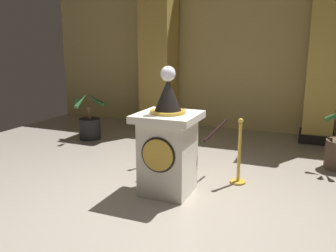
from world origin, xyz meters
name	(u,v)px	position (x,y,z in m)	size (l,w,h in m)	color
ground_plane	(170,195)	(0.00, 0.00, 0.00)	(10.48, 10.48, 0.00)	#9E9384
back_wall	(239,47)	(0.00, 4.45, 2.03)	(10.48, 0.16, 4.06)	tan
pedestal_clock	(168,145)	(-0.07, 0.09, 0.71)	(0.84, 0.84, 1.81)	silver
stanchion_near	(239,161)	(0.80, 0.83, 0.36)	(0.24, 0.24, 1.02)	gold
stanchion_far	(153,146)	(-0.77, 1.11, 0.34)	(0.24, 0.24, 0.98)	gold
velvet_rope	(193,127)	(0.01, 0.97, 0.79)	(0.96, 0.94, 0.22)	black
column_left	(159,51)	(-1.91, 3.91, 1.94)	(0.93, 0.93, 3.90)	black
column_right	(324,52)	(1.91, 3.91, 1.94)	(0.74, 0.74, 3.90)	black
potted_palm_left	(90,125)	(-2.86, 2.15, 0.33)	(0.85, 0.82, 1.08)	black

